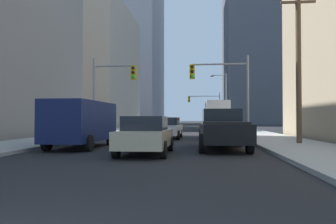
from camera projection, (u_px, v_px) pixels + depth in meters
sidewalk_left at (143, 127)px, 52.82m from camera, size 3.96×160.00×0.15m
sidewalk_right at (230, 127)px, 51.41m from camera, size 3.96×160.00×0.15m
city_bus at (216, 115)px, 38.97m from camera, size 2.67×11.51×3.40m
pickup_truck_black at (223, 129)px, 14.89m from camera, size 2.20×5.46×1.90m
cargo_van_navy at (82, 122)px, 15.61m from camera, size 2.16×5.24×2.26m
sedan_beige at (146, 135)px, 12.70m from camera, size 1.95×4.21×1.52m
sedan_red at (217, 128)px, 22.56m from camera, size 1.95×4.21×1.52m
sedan_white at (167, 128)px, 22.64m from camera, size 1.96×4.27×1.52m
sedan_silver at (146, 125)px, 33.18m from camera, size 1.95×4.21×1.52m
traffic_signal_near_left at (112, 84)px, 23.88m from camera, size 3.32×0.44×6.00m
traffic_signal_near_right at (222, 82)px, 23.06m from camera, size 4.27×0.44×6.00m
traffic_signal_far_right at (205, 103)px, 55.72m from camera, size 5.61×0.44×6.00m
utility_pole_right at (298, 55)px, 16.85m from camera, size 2.20×0.28×9.04m
street_lamp_right at (224, 96)px, 42.65m from camera, size 2.26×0.32×7.50m
building_left_mid_office at (85, 69)px, 54.13m from camera, size 15.03×21.51×19.99m
building_left_far_tower at (117, 31)px, 94.35m from camera, size 25.31×26.89×55.11m
building_right_far_highrise at (251, 9)px, 91.29m from camera, size 14.67×24.23×66.12m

